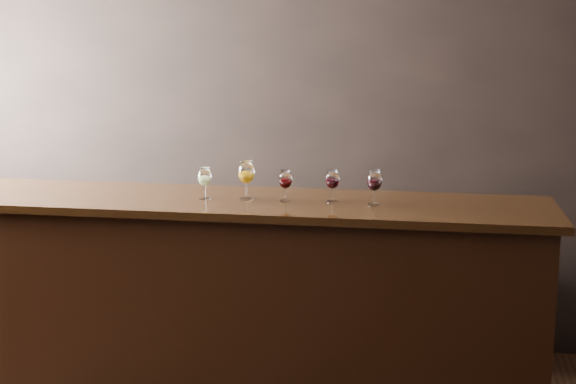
% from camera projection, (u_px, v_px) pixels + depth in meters
% --- Properties ---
extents(room_shell, '(5.02, 4.52, 2.81)m').
position_uv_depth(room_shell, '(67.00, 101.00, 3.43)').
color(room_shell, black).
rests_on(room_shell, ground).
extents(bar_counter, '(3.30, 0.78, 1.15)m').
position_uv_depth(bar_counter, '(247.00, 305.00, 4.59)').
color(bar_counter, black).
rests_on(bar_counter, ground).
extents(bar_top, '(3.41, 0.86, 0.04)m').
position_uv_depth(bar_top, '(246.00, 203.00, 4.47)').
color(bar_top, black).
rests_on(bar_top, bar_counter).
extents(back_bar_shelf, '(2.16, 0.40, 0.78)m').
position_uv_depth(back_bar_shelf, '(273.00, 290.00, 5.46)').
color(back_bar_shelf, black).
rests_on(back_bar_shelf, ground).
extents(glass_white, '(0.08, 0.08, 0.18)m').
position_uv_depth(glass_white, '(205.00, 177.00, 4.46)').
color(glass_white, white).
rests_on(glass_white, bar_top).
extents(glass_amber, '(0.09, 0.09, 0.22)m').
position_uv_depth(glass_amber, '(246.00, 173.00, 4.45)').
color(glass_amber, white).
rests_on(glass_amber, bar_top).
extents(glass_red_a, '(0.07, 0.07, 0.18)m').
position_uv_depth(glass_red_a, '(285.00, 180.00, 4.40)').
color(glass_red_a, white).
rests_on(glass_red_a, bar_top).
extents(glass_red_b, '(0.08, 0.08, 0.18)m').
position_uv_depth(glass_red_b, '(332.00, 180.00, 4.38)').
color(glass_red_b, white).
rests_on(glass_red_b, bar_top).
extents(glass_red_c, '(0.08, 0.08, 0.19)m').
position_uv_depth(glass_red_c, '(375.00, 181.00, 4.29)').
color(glass_red_c, white).
rests_on(glass_red_c, bar_top).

